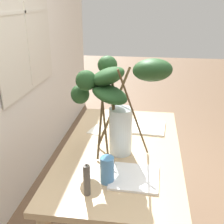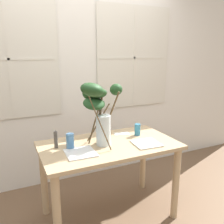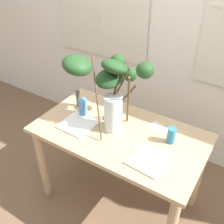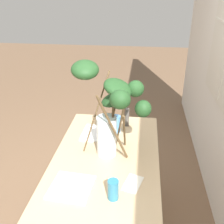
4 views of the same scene
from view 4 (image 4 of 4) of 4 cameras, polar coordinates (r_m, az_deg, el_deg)
dining_table at (r=1.91m, az=-1.31°, el=-13.05°), size 1.26×0.71×0.77m
vase_with_branches at (r=1.72m, az=-0.32°, el=1.54°), size 0.56×0.58×0.63m
drinking_glass_blue_left at (r=2.09m, az=0.90°, el=-2.56°), size 0.07×0.07×0.14m
drinking_glass_blue_right at (r=1.50m, az=0.25°, el=-16.21°), size 0.06×0.06×0.12m
plate_square_left at (r=2.09m, az=-2.92°, el=-4.51°), size 0.25×0.25×0.01m
plate_square_right at (r=1.61m, az=-8.63°, el=-15.52°), size 0.25×0.25×0.01m
napkin_folded at (r=1.63m, az=4.44°, el=-14.91°), size 0.17×0.13×0.00m
pillar_candle at (r=2.17m, az=3.24°, el=-1.13°), size 0.03×0.03×0.17m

